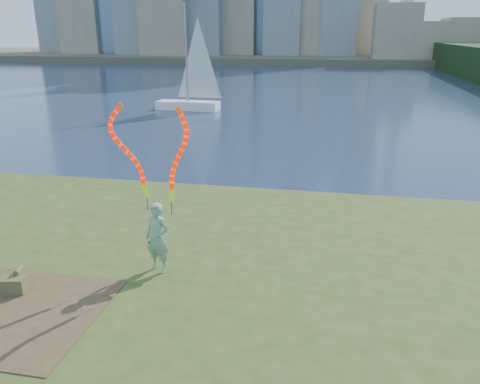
# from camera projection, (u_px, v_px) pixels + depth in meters

# --- Properties ---
(ground) EXTENTS (320.00, 320.00, 0.00)m
(ground) POSITION_uv_depth(u_px,v_px,m) (180.00, 278.00, 11.69)
(ground) COLOR #1B2944
(ground) RESTS_ON ground
(grassy_knoll) EXTENTS (20.00, 18.00, 0.80)m
(grassy_knoll) POSITION_uv_depth(u_px,v_px,m) (144.00, 319.00, 9.45)
(grassy_knoll) COLOR #374619
(grassy_knoll) RESTS_ON ground
(dirt_patch) EXTENTS (3.20, 3.00, 0.02)m
(dirt_patch) POSITION_uv_depth(u_px,v_px,m) (15.00, 312.00, 8.85)
(dirt_patch) COLOR #47331E
(dirt_patch) RESTS_ON grassy_knoll
(far_shore) EXTENTS (320.00, 40.00, 1.20)m
(far_shore) POSITION_uv_depth(u_px,v_px,m) (318.00, 57.00, 99.65)
(far_shore) COLOR #4E4939
(far_shore) RESTS_ON ground
(woman_with_ribbons) EXTENTS (1.96, 0.65, 3.97)m
(woman_with_ribbons) POSITION_uv_depth(u_px,v_px,m) (157.00, 211.00, 9.97)
(woman_with_ribbons) COLOR #247A41
(woman_with_ribbons) RESTS_ON grassy_knoll
(canvas_bag) EXTENTS (0.54, 0.61, 0.46)m
(canvas_bag) POSITION_uv_depth(u_px,v_px,m) (14.00, 284.00, 9.49)
(canvas_bag) COLOR #484724
(canvas_bag) RESTS_ON grassy_knoll
(sailboat) EXTENTS (5.21, 1.80, 7.86)m
(sailboat) POSITION_uv_depth(u_px,v_px,m) (191.00, 92.00, 36.23)
(sailboat) COLOR white
(sailboat) RESTS_ON ground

